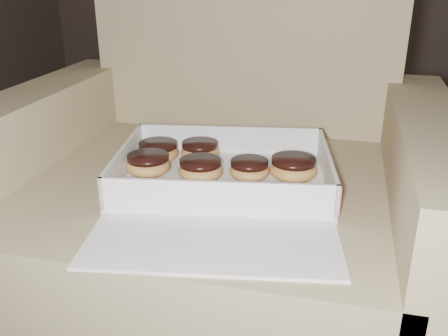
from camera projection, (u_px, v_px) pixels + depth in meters
floor at (348, 319)px, 1.12m from camera, size 4.50×4.50×0.00m
armchair at (219, 217)px, 0.99m from camera, size 0.83×0.70×0.86m
bakery_box at (224, 185)px, 0.83m from camera, size 0.41×0.47×0.06m
donut_a at (249, 169)px, 0.85m from camera, size 0.07×0.07×0.04m
donut_b at (200, 169)px, 0.85m from camera, size 0.08×0.08×0.04m
donut_c at (158, 151)px, 0.93m from camera, size 0.08×0.08×0.04m
donut_d at (293, 168)px, 0.85m from camera, size 0.08×0.08×0.04m
donut_e at (200, 151)px, 0.93m from camera, size 0.07×0.07×0.04m
donut_f at (148, 164)px, 0.87m from camera, size 0.08×0.08×0.04m
crumb_a at (258, 194)px, 0.80m from camera, size 0.01×0.01×0.00m
crumb_b at (126, 199)px, 0.78m from camera, size 0.01×0.01×0.00m
crumb_c at (139, 191)px, 0.81m from camera, size 0.01×0.01×0.00m
crumb_d at (221, 196)px, 0.79m from camera, size 0.01×0.01×0.00m
crumb_e at (153, 189)px, 0.82m from camera, size 0.01×0.01×0.00m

